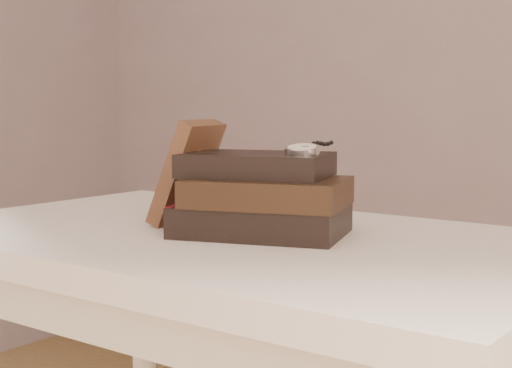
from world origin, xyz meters
The scene contains 5 objects.
table centered at (0.00, 0.35, 0.66)m, with size 1.00×0.60×0.75m.
book_stack centered at (0.05, 0.36, 0.81)m, with size 0.29×0.23×0.12m.
journal centered at (-0.10, 0.36, 0.83)m, with size 0.03×0.11×0.17m, color #3B2316.
pocket_watch centered at (0.11, 0.37, 0.88)m, with size 0.06×0.16×0.02m.
eyeglasses centered at (-0.06, 0.41, 0.82)m, with size 0.13×0.14×0.05m.
Camera 1 is at (0.70, -0.54, 0.95)m, focal length 53.27 mm.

